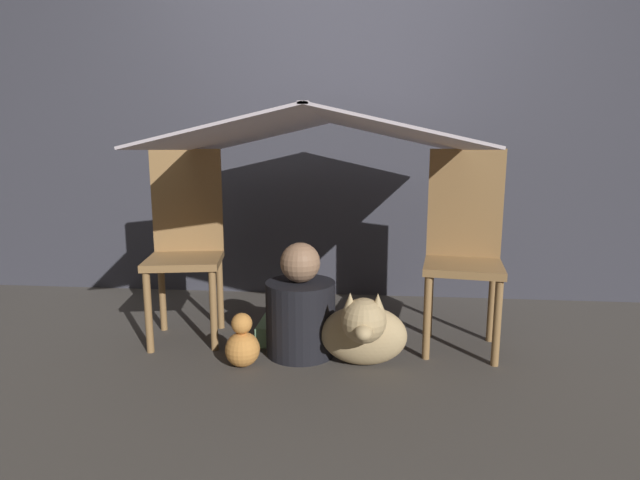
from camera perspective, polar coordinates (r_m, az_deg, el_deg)
name	(u,v)px	position (r m, az deg, el deg)	size (l,w,h in m)	color
ground_plane	(317,355)	(2.49, -0.33, -13.06)	(8.80, 8.80, 0.00)	#47423D
wall_back	(334,109)	(3.38, 1.59, 14.74)	(7.00, 0.05, 2.50)	#3D3D47
chair_left	(186,239)	(2.71, -15.05, 0.13)	(0.43, 0.43, 0.99)	olive
chair_right	(464,244)	(2.59, 16.10, -0.40)	(0.42, 0.42, 0.99)	olive
sheet_canopy	(320,131)	(2.44, 0.00, 12.32)	(1.40, 1.27, 0.17)	silver
person_front	(301,310)	(2.45, -2.24, -7.98)	(0.34, 0.34, 0.55)	black
dog	(364,331)	(2.30, 5.00, -10.32)	(0.40, 0.39, 0.39)	tan
floor_cushion	(291,331)	(2.67, -3.34, -10.29)	(0.33, 0.26, 0.10)	#7FB27F
plush_toy	(242,345)	(2.37, -8.87, -11.74)	(0.16, 0.16, 0.25)	#D88C3F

